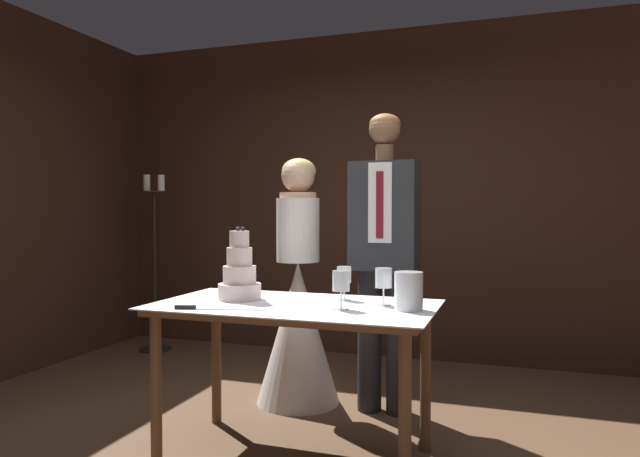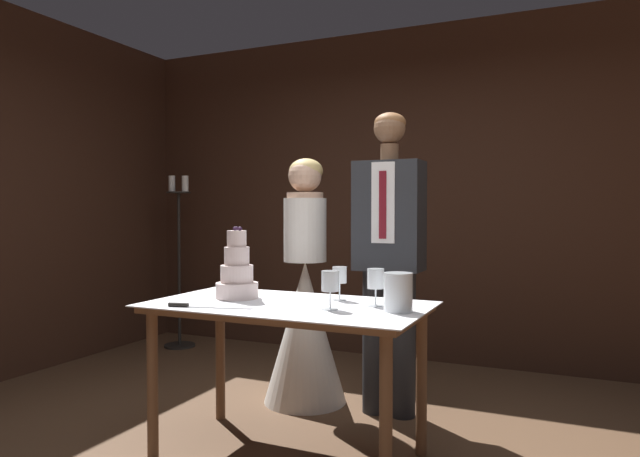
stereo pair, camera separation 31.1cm
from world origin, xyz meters
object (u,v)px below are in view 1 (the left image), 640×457
(cake_table, at_px, (295,322))
(bride, at_px, (298,312))
(wine_glass_near, at_px, (344,276))
(groom, at_px, (384,249))
(wine_glass_far, at_px, (384,279))
(hurricane_candle, at_px, (409,292))
(candle_stand, at_px, (155,267))
(cake_knife, at_px, (201,308))
(wine_glass_middle, at_px, (341,283))
(tiered_cake, at_px, (240,275))

(cake_table, bearing_deg, bride, 109.79)
(wine_glass_near, height_order, groom, groom)
(cake_table, bearing_deg, wine_glass_far, 12.90)
(wine_glass_far, relative_size, bride, 0.12)
(hurricane_candle, bearing_deg, bride, 137.55)
(wine_glass_far, height_order, groom, groom)
(wine_glass_far, distance_m, candle_stand, 2.91)
(cake_table, height_order, wine_glass_near, wine_glass_near)
(bride, bearing_deg, cake_table, -70.21)
(groom, bearing_deg, wine_glass_far, -77.96)
(groom, bearing_deg, cake_table, -109.80)
(cake_knife, relative_size, wine_glass_middle, 2.24)
(cake_table, bearing_deg, groom, 70.20)
(cake_table, distance_m, tiered_cake, 0.40)
(hurricane_candle, relative_size, bride, 0.11)
(wine_glass_middle, relative_size, bride, 0.12)
(hurricane_candle, distance_m, bride, 1.20)
(cake_table, xyz_separation_m, tiered_cake, (-0.33, 0.04, 0.22))
(wine_glass_middle, distance_m, wine_glass_far, 0.24)
(wine_glass_middle, relative_size, groom, 0.10)
(tiered_cake, distance_m, cake_knife, 0.36)
(tiered_cake, bearing_deg, cake_table, -7.39)
(wine_glass_far, distance_m, groom, 0.72)
(wine_glass_near, xyz_separation_m, wine_glass_middle, (0.07, -0.28, -0.00))
(wine_glass_middle, bearing_deg, bride, 122.31)
(tiered_cake, bearing_deg, wine_glass_middle, -11.60)
(tiered_cake, height_order, bride, bride)
(wine_glass_near, relative_size, wine_glass_middle, 0.96)
(wine_glass_near, height_order, wine_glass_middle, wine_glass_middle)
(candle_stand, bearing_deg, wine_glass_near, -33.94)
(cake_knife, xyz_separation_m, bride, (0.08, 1.09, -0.20))
(wine_glass_far, distance_m, hurricane_candle, 0.17)
(cake_table, relative_size, candle_stand, 0.89)
(cake_knife, relative_size, wine_glass_far, 2.23)
(tiered_cake, xyz_separation_m, groom, (0.62, 0.75, 0.11))
(wine_glass_near, bearing_deg, groom, 81.73)
(bride, height_order, candle_stand, bride)
(candle_stand, bearing_deg, tiered_cake, -44.47)
(bride, bearing_deg, candle_stand, 152.59)
(hurricane_candle, bearing_deg, cake_knife, -162.09)
(cake_knife, bearing_deg, wine_glass_middle, 4.00)
(cake_table, distance_m, wine_glass_far, 0.50)
(groom, bearing_deg, bride, 179.92)
(cake_knife, distance_m, wine_glass_far, 0.90)
(tiered_cake, height_order, cake_knife, tiered_cake)
(wine_glass_middle, distance_m, bride, 1.08)
(tiered_cake, relative_size, wine_glass_near, 2.18)
(wine_glass_middle, xyz_separation_m, bride, (-0.55, 0.87, -0.32))
(wine_glass_middle, distance_m, candle_stand, 2.88)
(groom, distance_m, candle_stand, 2.47)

